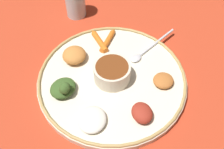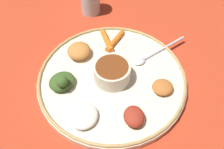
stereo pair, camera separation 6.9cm
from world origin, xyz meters
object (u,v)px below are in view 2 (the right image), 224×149
at_px(carrot_outer, 106,39).
at_px(drinking_glass, 90,0).
at_px(spoon, 152,54).
at_px(greens_pile, 62,82).
at_px(carrot_near_spoon, 116,40).
at_px(center_bowl, 112,72).

relative_size(carrot_outer, drinking_glass, 0.76).
xyz_separation_m(carrot_outer, drinking_glass, (-0.12, 0.12, 0.02)).
distance_m(spoon, drinking_glass, 0.28).
distance_m(carrot_outer, drinking_glass, 0.17).
bearing_deg(greens_pile, carrot_near_spoon, 76.18).
bearing_deg(spoon, greens_pile, -129.47).
xyz_separation_m(center_bowl, carrot_outer, (-0.08, 0.11, -0.02)).
bearing_deg(spoon, drinking_glass, 157.00).
bearing_deg(center_bowl, carrot_near_spoon, 112.22).
height_order(center_bowl, carrot_outer, center_bowl).
distance_m(carrot_near_spoon, drinking_glass, 0.18).
distance_m(greens_pile, carrot_outer, 0.20).
xyz_separation_m(carrot_near_spoon, drinking_glass, (-0.15, 0.11, 0.02)).
height_order(greens_pile, carrot_outer, greens_pile).
bearing_deg(drinking_glass, center_bowl, -49.92).
distance_m(greens_pile, drinking_glass, 0.33).
bearing_deg(drinking_glass, carrot_outer, -44.74).
distance_m(center_bowl, drinking_glass, 0.31).
bearing_deg(carrot_outer, center_bowl, -56.33).
relative_size(carrot_near_spoon, drinking_glass, 0.96).
xyz_separation_m(greens_pile, carrot_outer, (0.03, 0.19, -0.01)).
distance_m(center_bowl, carrot_near_spoon, 0.14).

